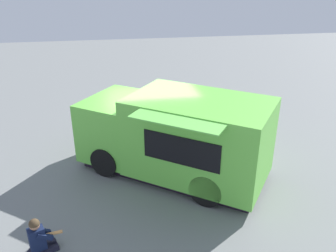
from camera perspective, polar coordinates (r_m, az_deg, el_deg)
name	(u,v)px	position (r m, az deg, el deg)	size (l,w,h in m)	color
ground_plane	(151,156)	(11.24, -2.75, -4.92)	(40.00, 40.00, 0.00)	slate
food_truck	(176,137)	(9.84, 1.27, -1.85)	(4.95, 5.56, 2.38)	#69CD46
person_customer	(39,239)	(8.12, -20.16, -16.84)	(0.61, 0.82, 0.87)	black
planter_flowering_near	(235,105)	(14.48, 10.79, 3.28)	(0.54, 0.54, 0.75)	#545557
planter_flowering_far	(155,101)	(14.99, -2.05, 4.13)	(0.42, 0.42, 0.60)	#A39F81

